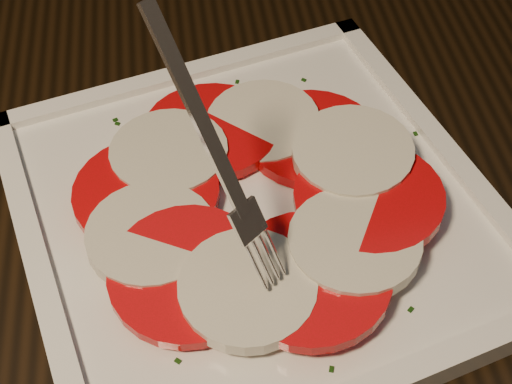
# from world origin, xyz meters

# --- Properties ---
(table) EXTENTS (1.27, 0.91, 0.75)m
(table) POSITION_xyz_m (0.21, -0.03, 0.65)
(table) COLOR black
(table) RESTS_ON ground
(plate) EXTENTS (0.34, 0.34, 0.01)m
(plate) POSITION_xyz_m (0.12, 0.04, 0.76)
(plate) COLOR white
(plate) RESTS_ON table
(caprese_salad) EXTENTS (0.24, 0.25, 0.03)m
(caprese_salad) POSITION_xyz_m (0.12, 0.04, 0.78)
(caprese_salad) COLOR red
(caprese_salad) RESTS_ON plate
(fork) EXTENTS (0.08, 0.09, 0.15)m
(fork) POSITION_xyz_m (0.09, 0.01, 0.86)
(fork) COLOR white
(fork) RESTS_ON caprese_salad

